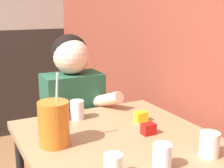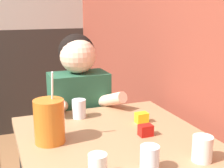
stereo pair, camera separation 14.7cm
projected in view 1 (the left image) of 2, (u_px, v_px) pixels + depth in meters
name	position (u px, v px, depth m)	size (l,w,h in m)	color
brick_wall_right	(125.00, 3.00, 2.19)	(0.08, 4.53, 2.70)	brown
main_table	(120.00, 155.00, 1.37)	(0.80, 0.89, 0.77)	#93704C
person_seated	(74.00, 127.00, 1.87)	(0.42, 0.41, 1.18)	#235138
cocktail_pitcher	(54.00, 124.00, 1.27)	(0.13, 0.13, 0.31)	#C6661E
glass_near_pitcher	(162.00, 156.00, 1.09)	(0.07, 0.07, 0.09)	silver
glass_center	(113.00, 167.00, 1.03)	(0.06, 0.06, 0.09)	silver
glass_far_side	(209.00, 144.00, 1.18)	(0.08, 0.08, 0.10)	silver
glass_by_brick	(77.00, 110.00, 1.58)	(0.07, 0.07, 0.10)	silver
condiment_ketchup	(148.00, 129.00, 1.39)	(0.06, 0.04, 0.05)	#B7140F
condiment_mustard	(141.00, 117.00, 1.55)	(0.06, 0.04, 0.05)	yellow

